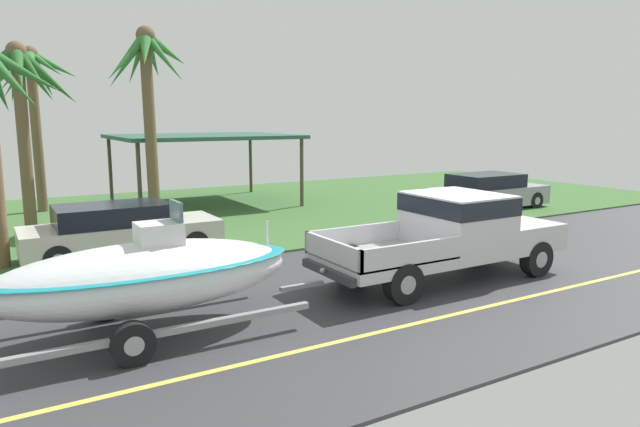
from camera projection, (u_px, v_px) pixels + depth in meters
ground at (274, 221)px, 19.68m from camera, size 36.00×22.00×0.11m
pickup_truck_towing at (455, 231)px, 12.64m from camera, size 5.99×2.09×1.87m
boat_on_trailer at (144, 276)px, 9.24m from camera, size 6.06×2.36×2.18m
parked_sedan_near at (120, 232)px, 14.40m from camera, size 4.75×1.82×1.38m
parked_sedan_far at (488, 192)px, 21.87m from camera, size 4.65×1.95×1.38m
carport_awning at (203, 138)px, 22.55m from camera, size 6.70×5.39×2.82m
palm_tree_near_right at (21, 90)px, 15.98m from camera, size 3.29×3.53×5.59m
palm_tree_mid at (147, 79)px, 18.29m from camera, size 2.89×2.84×6.37m
palm_tree_far_left at (33, 86)px, 20.56m from camera, size 2.79×3.19×6.02m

